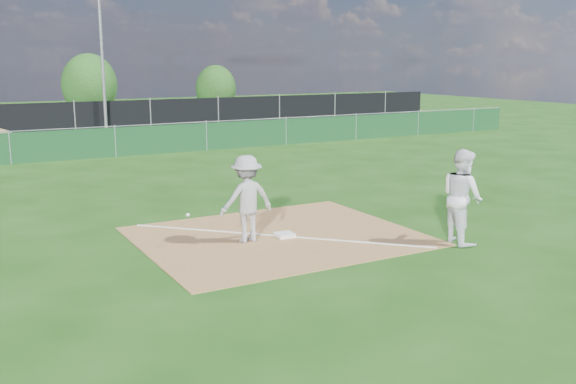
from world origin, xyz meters
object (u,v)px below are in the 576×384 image
at_px(car_right, 154,115).
at_px(first_base, 285,235).
at_px(runner, 462,196).
at_px(tree_right, 216,88).
at_px(car_mid, 61,117).
at_px(light_pole, 102,58).
at_px(play_at_first, 247,199).
at_px(tree_mid, 89,85).

bearing_deg(car_right, first_base, 146.78).
bearing_deg(runner, tree_right, -4.67).
bearing_deg(car_mid, light_pole, -160.74).
height_order(runner, car_mid, runner).
distance_m(first_base, play_at_first, 1.27).
height_order(play_at_first, car_mid, play_at_first).
relative_size(first_base, car_mid, 0.09).
relative_size(car_mid, tree_right, 1.19).
distance_m(runner, car_mid, 28.89).
xyz_separation_m(light_pole, play_at_first, (-2.27, -21.73, -3.04)).
height_order(car_right, tree_mid, tree_mid).
distance_m(light_pole, car_mid, 5.89).
bearing_deg(light_pole, car_mid, 106.88).
height_order(car_mid, tree_right, tree_right).
height_order(car_mid, car_right, car_mid).
distance_m(play_at_first, runner, 4.62).
bearing_deg(tree_right, first_base, -110.53).
distance_m(car_mid, car_right, 5.32).
bearing_deg(play_at_first, runner, -30.04).
distance_m(light_pole, car_right, 6.51).
relative_size(play_at_first, car_right, 0.45).
xyz_separation_m(light_pole, tree_mid, (1.70, 11.20, -1.75)).
relative_size(light_pole, runner, 3.89).
bearing_deg(runner, play_at_first, 69.97).
height_order(tree_mid, tree_right, tree_mid).
bearing_deg(tree_right, light_pole, -134.68).
relative_size(first_base, tree_mid, 0.09).
height_order(first_base, tree_mid, tree_mid).
relative_size(light_pole, tree_mid, 1.83).
xyz_separation_m(light_pole, first_base, (-1.39, -21.83, -3.94)).
bearing_deg(runner, tree_mid, 10.06).
distance_m(play_at_first, tree_right, 35.34).
distance_m(light_pole, runner, 24.29).
distance_m(play_at_first, tree_mid, 33.20).
xyz_separation_m(first_base, runner, (3.12, -2.22, 0.97)).
bearing_deg(first_base, tree_mid, 84.66).
height_order(light_pole, runner, light_pole).
relative_size(play_at_first, car_mid, 0.46).
distance_m(light_pole, play_at_first, 22.06).
xyz_separation_m(first_base, car_mid, (-0.03, 26.50, 0.65)).
xyz_separation_m(light_pole, car_mid, (-1.42, 4.67, -3.29)).
height_order(play_at_first, runner, runner).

